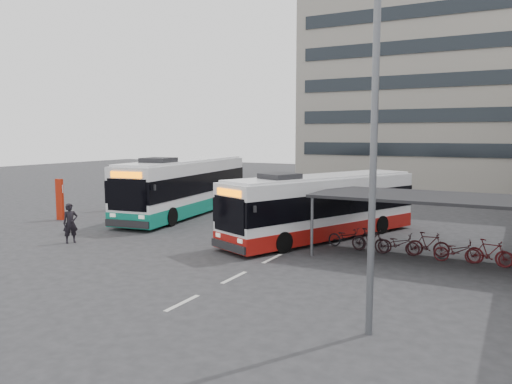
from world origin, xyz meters
The scene contains 10 objects.
ground centered at (0.00, 0.00, 0.00)m, with size 120.00×120.00×0.00m, color #28282B.
bike_shelter centered at (8.47, 3.00, 1.30)m, with size 10.00×4.00×2.54m.
office_block centered at (6.00, 36.00, 12.50)m, with size 30.00×15.00×25.00m, color gray.
road_markings centered at (2.50, -3.00, 0.01)m, with size 0.15×7.60×0.01m.
bus_main centered at (2.83, 4.72, 1.51)m, with size 6.50×11.02×3.24m.
bus_teal centered at (-7.26, 7.57, 1.70)m, with size 4.28×12.59×3.65m.
pedestrian centered at (-6.95, -1.71, 0.91)m, with size 0.67×0.44×1.83m, color black.
lamp_post centered at (7.86, -5.68, 4.91)m, with size 1.51×0.40×8.61m.
sign_totem_mid centered at (-12.44, 2.40, 1.24)m, with size 0.52×0.19×2.40m.
sign_totem_north centered at (-12.33, 6.47, 1.21)m, with size 0.51×0.18×2.35m.
Camera 1 is at (11.11, -17.50, 4.94)m, focal length 35.00 mm.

